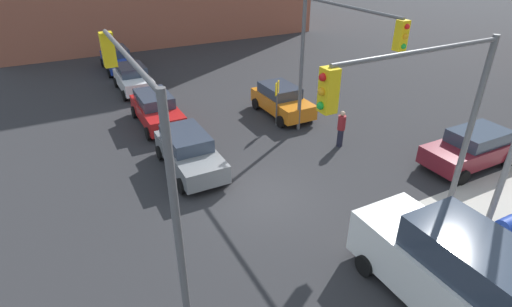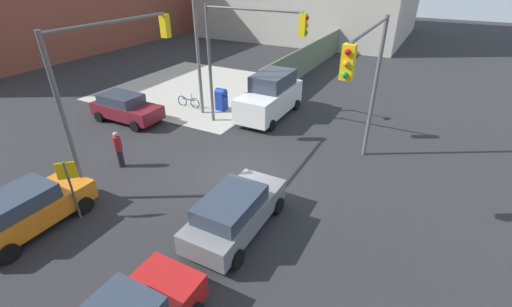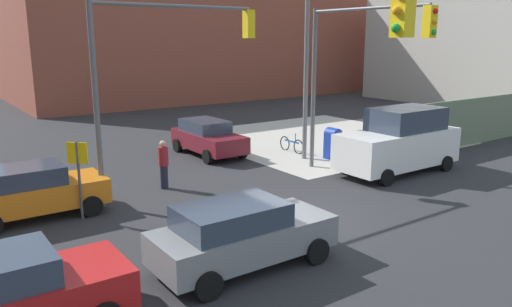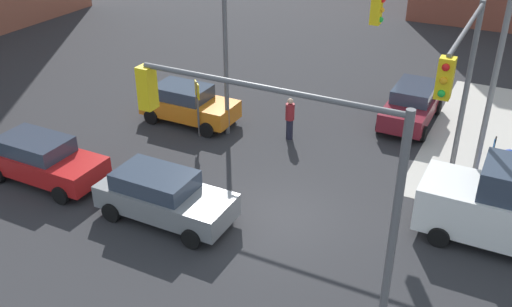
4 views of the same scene
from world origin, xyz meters
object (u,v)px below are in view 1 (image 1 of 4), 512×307
(traffic_signal_nw_corner, at_px, (335,48))
(sedan_orange, at_px, (282,100))
(hatchback_blue, at_px, (117,59))
(van_white_delivery, at_px, (453,273))
(pedestrian_crossing, at_px, (341,128))
(sedan_gray, at_px, (189,151))
(sedan_red, at_px, (156,109))
(sedan_maroon, at_px, (472,148))
(traffic_signal_se_corner, at_px, (142,131))
(bicycle_at_crosswalk, at_px, (299,103))
(hatchback_white, at_px, (133,78))
(traffic_signal_ne_corner, at_px, (423,115))
(mailbox_blue, at_px, (505,236))

(traffic_signal_nw_corner, bearing_deg, sedan_orange, 177.37)
(traffic_signal_nw_corner, xyz_separation_m, hatchback_blue, (-17.11, -6.20, -3.83))
(traffic_signal_nw_corner, height_order, sedan_orange, traffic_signal_nw_corner)
(van_white_delivery, bearing_deg, pedestrian_crossing, 158.88)
(traffic_signal_nw_corner, xyz_separation_m, sedan_gray, (-1.13, -6.27, -3.82))
(sedan_orange, distance_m, pedestrian_crossing, 4.58)
(sedan_red, bearing_deg, hatchback_blue, 179.79)
(sedan_maroon, height_order, sedan_gray, same)
(traffic_signal_se_corner, bearing_deg, pedestrian_crossing, 113.01)
(traffic_signal_nw_corner, xyz_separation_m, bicycle_at_crosswalk, (-4.67, 1.50, -4.32))
(hatchback_white, distance_m, van_white_delivery, 21.26)
(traffic_signal_se_corner, height_order, sedan_red, traffic_signal_se_corner)
(sedan_orange, bearing_deg, hatchback_blue, -153.22)
(van_white_delivery, bearing_deg, traffic_signal_se_corner, -126.63)
(van_white_delivery, bearing_deg, sedan_orange, 167.73)
(traffic_signal_se_corner, distance_m, van_white_delivery, 8.55)
(sedan_gray, xyz_separation_m, van_white_delivery, (10.07, 3.57, 0.44))
(traffic_signal_ne_corner, bearing_deg, hatchback_blue, -170.43)
(traffic_signal_ne_corner, distance_m, hatchback_blue, 24.38)
(bicycle_at_crosswalk, bearing_deg, sedan_gray, -65.52)
(sedan_red, bearing_deg, traffic_signal_ne_corner, 17.33)
(sedan_orange, xyz_separation_m, van_white_delivery, (13.35, -2.90, 0.44))
(sedan_orange, bearing_deg, sedan_red, -106.42)
(mailbox_blue, distance_m, hatchback_white, 21.43)
(van_white_delivery, bearing_deg, traffic_signal_ne_corner, 167.75)
(traffic_signal_ne_corner, relative_size, van_white_delivery, 1.20)
(mailbox_blue, xyz_separation_m, hatchback_white, (-20.36, -6.68, 0.08))
(traffic_signal_nw_corner, distance_m, hatchback_blue, 18.60)
(sedan_gray, bearing_deg, bicycle_at_crosswalk, 114.48)
(hatchback_white, relative_size, sedan_red, 0.90)
(traffic_signal_ne_corner, height_order, van_white_delivery, traffic_signal_ne_corner)
(traffic_signal_ne_corner, xyz_separation_m, hatchback_white, (-18.66, -3.98, -3.80))
(traffic_signal_se_corner, bearing_deg, sedan_orange, 133.29)
(traffic_signal_se_corner, height_order, mailbox_blue, traffic_signal_se_corner)
(sedan_maroon, height_order, pedestrian_crossing, pedestrian_crossing)
(traffic_signal_nw_corner, distance_m, bicycle_at_crosswalk, 6.54)
(sedan_orange, bearing_deg, traffic_signal_ne_corner, -12.27)
(bicycle_at_crosswalk, bearing_deg, sedan_maroon, 18.86)
(traffic_signal_nw_corner, height_order, mailbox_blue, traffic_signal_nw_corner)
(sedan_orange, distance_m, hatchback_blue, 14.22)
(hatchback_blue, xyz_separation_m, bicycle_at_crosswalk, (12.44, 7.70, -0.50))
(sedan_orange, bearing_deg, pedestrian_crossing, 6.23)
(mailbox_blue, distance_m, van_white_delivery, 3.30)
(hatchback_blue, bearing_deg, traffic_signal_ne_corner, 9.57)
(traffic_signal_ne_corner, xyz_separation_m, sedan_maroon, (-2.48, 6.71, -3.80))
(bicycle_at_crosswalk, bearing_deg, mailbox_blue, -4.40)
(sedan_orange, height_order, bicycle_at_crosswalk, sedan_orange)
(sedan_gray, bearing_deg, van_white_delivery, 19.51)
(sedan_red, height_order, sedan_maroon, same)
(mailbox_blue, bearing_deg, hatchback_blue, -165.24)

